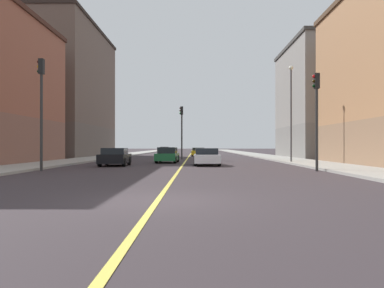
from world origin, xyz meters
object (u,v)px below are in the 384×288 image
traffic_light_median_far (182,125)px  car_green (167,155)px  building_left_mid (326,101)px  car_yellow (198,152)px  car_white (207,157)px  car_black (115,157)px  building_right_midblock (65,92)px  traffic_light_left_near (316,107)px  street_lamp_left_near (291,104)px  car_maroon (165,150)px  traffic_light_right_near (41,99)px

traffic_light_median_far → car_green: (-0.93, -8.33, -3.09)m
building_left_mid → car_yellow: building_left_mid is taller
car_white → car_black: car_black is taller
building_left_mid → building_right_midblock: bearing=171.3°
car_black → car_white: bearing=6.9°
building_right_midblock → traffic_light_left_near: 39.94m
traffic_light_left_near → car_black: (-13.03, 5.96, -3.06)m
building_left_mid → street_lamp_left_near: size_ratio=1.93×
building_left_mid → car_white: size_ratio=3.51×
traffic_light_median_far → street_lamp_left_near: street_lamp_left_near is taller
car_maroon → car_black: size_ratio=1.09×
street_lamp_left_near → car_green: street_lamp_left_near is taller
car_yellow → traffic_light_median_far: bearing=-98.9°
car_yellow → traffic_light_right_near: bearing=-106.5°
car_maroon → car_green: 39.85m
traffic_light_median_far → car_maroon: size_ratio=1.34×
street_lamp_left_near → car_maroon: bearing=109.0°
car_maroon → car_green: (3.49, -39.70, 0.02)m
building_left_mid → traffic_light_median_far: 18.79m
traffic_light_left_near → traffic_light_median_far: traffic_light_median_far is taller
building_right_midblock → car_maroon: 25.09m
car_yellow → building_right_midblock: bearing=-176.3°
car_green → car_white: bearing=-54.2°
traffic_light_left_near → traffic_light_right_near: traffic_light_right_near is taller
car_white → car_green: 5.67m
street_lamp_left_near → car_black: bearing=-162.8°
car_black → car_green: (3.48, 5.42, 0.01)m
building_right_midblock → car_white: size_ratio=4.84×
building_left_mid → car_green: bearing=-142.8°
traffic_light_right_near → car_maroon: size_ratio=1.54×
building_left_mid → car_maroon: size_ratio=3.64×
car_black → traffic_light_left_near: bearing=-24.6°
car_white → car_yellow: car_white is taller
traffic_light_right_near → traffic_light_median_far: bearing=69.1°
building_left_mid → traffic_light_right_near: 35.86m
traffic_light_right_near → car_yellow: 33.39m
traffic_light_right_near → traffic_light_median_far: traffic_light_right_near is taller
building_right_midblock → car_yellow: building_right_midblock is taller
building_right_midblock → traffic_light_median_far: building_right_midblock is taller
traffic_light_left_near → car_green: 15.17m
street_lamp_left_near → car_black: size_ratio=2.05×
building_left_mid → traffic_light_left_near: 27.18m
traffic_light_right_near → traffic_light_median_far: size_ratio=1.14×
traffic_light_median_far → car_green: 8.94m
car_maroon → car_green: bearing=-85.0°
building_left_mid → car_maroon: (-22.02, 25.64, -6.33)m
street_lamp_left_near → car_green: 11.46m
car_white → car_maroon: (-6.80, 44.29, 0.00)m
traffic_light_left_near → car_yellow: traffic_light_left_near is taller
car_white → car_maroon: size_ratio=1.04×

